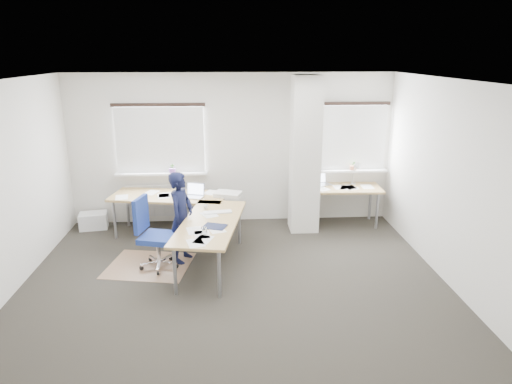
{
  "coord_description": "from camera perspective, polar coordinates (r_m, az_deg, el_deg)",
  "views": [
    {
      "loc": [
        -0.06,
        -5.9,
        3.13
      ],
      "look_at": [
        0.36,
        0.9,
        1.05
      ],
      "focal_mm": 32.0,
      "sensor_mm": 36.0,
      "label": 1
    }
  ],
  "objects": [
    {
      "name": "desk_main",
      "position": [
        7.5,
        -8.1,
        -2.14
      ],
      "size": [
        2.4,
        2.98,
        0.96
      ],
      "rotation": [
        0.0,
        0.0,
        -0.17
      ],
      "color": "#A27B45",
      "rests_on": "ground"
    },
    {
      "name": "desk_side",
      "position": [
        8.68,
        10.77,
        0.35
      ],
      "size": [
        1.43,
        0.76,
        1.22
      ],
      "rotation": [
        0.0,
        0.0,
        -0.05
      ],
      "color": "#A27B45",
      "rests_on": "ground"
    },
    {
      "name": "room_shell",
      "position": [
        6.51,
        -1.34,
        4.74
      ],
      "size": [
        6.04,
        5.04,
        2.82
      ],
      "color": "silver",
      "rests_on": "ground"
    },
    {
      "name": "person",
      "position": [
        7.09,
        -9.3,
        -3.14
      ],
      "size": [
        0.5,
        0.61,
        1.43
      ],
      "primitive_type": "imported",
      "rotation": [
        0.0,
        0.0,
        1.21
      ],
      "color": "black",
      "rests_on": "ground"
    },
    {
      "name": "ground",
      "position": [
        6.68,
        -2.67,
        -10.96
      ],
      "size": [
        6.0,
        6.0,
        0.0
      ],
      "primitive_type": "plane",
      "color": "#272420",
      "rests_on": "ground"
    },
    {
      "name": "floor_mat",
      "position": [
        7.28,
        -13.2,
        -8.92
      ],
      "size": [
        1.38,
        1.23,
        0.01
      ],
      "primitive_type": "cube",
      "rotation": [
        0.0,
        0.0,
        -0.18
      ],
      "color": "#8E6A4D",
      "rests_on": "ground"
    },
    {
      "name": "task_chair",
      "position": [
        7.09,
        -12.42,
        -6.88
      ],
      "size": [
        0.61,
        0.6,
        1.1
      ],
      "rotation": [
        0.0,
        0.0,
        -0.26
      ],
      "color": "navy",
      "rests_on": "ground"
    },
    {
      "name": "white_crate",
      "position": [
        9.0,
        -19.64,
        -3.39
      ],
      "size": [
        0.54,
        0.42,
        0.29
      ],
      "primitive_type": "cube",
      "rotation": [
        0.0,
        0.0,
        0.17
      ],
      "color": "white",
      "rests_on": "ground"
    }
  ]
}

